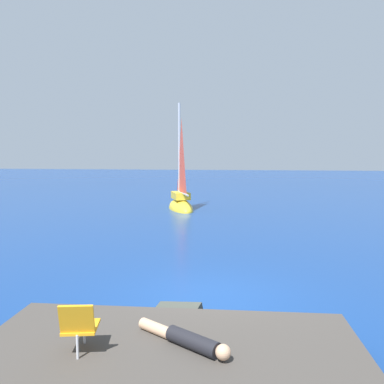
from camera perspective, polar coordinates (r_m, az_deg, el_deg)
ground_plane at (r=9.89m, az=2.38°, el=-14.83°), size 160.00×160.00×0.00m
shore_ledge at (r=6.43m, az=-3.53°, el=-23.85°), size 6.00×3.53×0.55m
boulder_seaward at (r=8.17m, az=-2.81°, el=-19.34°), size 1.25×1.44×0.95m
boulder_inland at (r=7.83m, az=-5.57°, el=-20.49°), size 0.91×0.98×0.53m
sailboat_near at (r=24.92m, az=-1.62°, el=-1.60°), size 2.62×4.02×7.26m
person_sunbather at (r=6.36m, az=-0.81°, el=-20.27°), size 1.54×1.08×0.25m
beach_chair at (r=6.23m, az=-15.82°, el=-17.72°), size 0.59×0.68×0.80m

